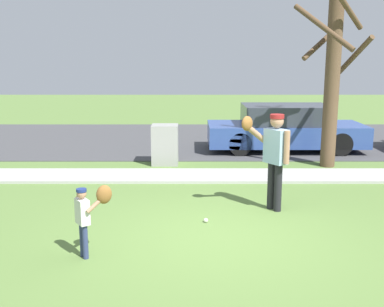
{
  "coord_description": "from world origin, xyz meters",
  "views": [
    {
      "loc": [
        -0.36,
        -6.75,
        2.7
      ],
      "look_at": [
        -0.36,
        1.44,
        1.0
      ],
      "focal_mm": 43.46,
      "sensor_mm": 36.0,
      "label": 1
    }
  ],
  "objects_px": {
    "person_adult": "(274,151)",
    "parked_wagon_blue": "(285,128)",
    "street_tree_near": "(333,77)",
    "person_child": "(89,210)",
    "baseball": "(206,220)",
    "utility_cabinet": "(165,145)"
  },
  "relations": [
    {
      "from": "person_child",
      "to": "street_tree_near",
      "type": "bearing_deg",
      "value": 13.9
    },
    {
      "from": "person_adult",
      "to": "street_tree_near",
      "type": "height_order",
      "value": "street_tree_near"
    },
    {
      "from": "person_adult",
      "to": "street_tree_near",
      "type": "bearing_deg",
      "value": -154.7
    },
    {
      "from": "person_adult",
      "to": "street_tree_near",
      "type": "xyz_separation_m",
      "value": [
        1.99,
        3.43,
        1.16
      ]
    },
    {
      "from": "baseball",
      "to": "street_tree_near",
      "type": "xyz_separation_m",
      "value": [
        3.19,
        4.09,
        2.2
      ]
    },
    {
      "from": "person_adult",
      "to": "parked_wagon_blue",
      "type": "xyz_separation_m",
      "value": [
        1.29,
        5.43,
        -0.42
      ]
    },
    {
      "from": "baseball",
      "to": "person_adult",
      "type": "bearing_deg",
      "value": 28.6
    },
    {
      "from": "person_adult",
      "to": "street_tree_near",
      "type": "distance_m",
      "value": 4.13
    },
    {
      "from": "utility_cabinet",
      "to": "street_tree_near",
      "type": "bearing_deg",
      "value": -3.31
    },
    {
      "from": "utility_cabinet",
      "to": "parked_wagon_blue",
      "type": "distance_m",
      "value": 3.85
    },
    {
      "from": "utility_cabinet",
      "to": "parked_wagon_blue",
      "type": "bearing_deg",
      "value": 27.3
    },
    {
      "from": "baseball",
      "to": "parked_wagon_blue",
      "type": "height_order",
      "value": "parked_wagon_blue"
    },
    {
      "from": "person_child",
      "to": "utility_cabinet",
      "type": "distance_m",
      "value": 5.74
    },
    {
      "from": "person_adult",
      "to": "utility_cabinet",
      "type": "relative_size",
      "value": 1.7
    },
    {
      "from": "street_tree_near",
      "to": "parked_wagon_blue",
      "type": "xyz_separation_m",
      "value": [
        -0.69,
        2.0,
        -1.58
      ]
    },
    {
      "from": "street_tree_near",
      "to": "person_adult",
      "type": "bearing_deg",
      "value": -120.09
    },
    {
      "from": "person_child",
      "to": "parked_wagon_blue",
      "type": "relative_size",
      "value": 0.23
    },
    {
      "from": "person_child",
      "to": "baseball",
      "type": "height_order",
      "value": "person_child"
    },
    {
      "from": "person_adult",
      "to": "baseball",
      "type": "distance_m",
      "value": 1.72
    },
    {
      "from": "person_adult",
      "to": "utility_cabinet",
      "type": "xyz_separation_m",
      "value": [
        -2.13,
        3.67,
        -0.57
      ]
    },
    {
      "from": "baseball",
      "to": "street_tree_near",
      "type": "height_order",
      "value": "street_tree_near"
    },
    {
      "from": "person_child",
      "to": "street_tree_near",
      "type": "distance_m",
      "value": 7.44
    }
  ]
}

